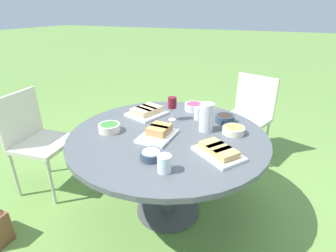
{
  "coord_description": "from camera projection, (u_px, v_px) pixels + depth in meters",
  "views": [
    {
      "loc": [
        -0.68,
        1.55,
        1.52
      ],
      "look_at": [
        0.0,
        0.0,
        0.76
      ],
      "focal_mm": 28.0,
      "sensor_mm": 36.0,
      "label": 1
    }
  ],
  "objects": [
    {
      "name": "platter_bread_main",
      "position": [
        147.0,
        111.0,
        2.2
      ],
      "size": [
        0.33,
        0.35,
        0.07
      ],
      "color": "white",
      "rests_on": "dining_table"
    },
    {
      "name": "bowl_dip_red",
      "position": [
        194.0,
        106.0,
        2.3
      ],
      "size": [
        0.17,
        0.17,
        0.06
      ],
      "color": "silver",
      "rests_on": "dining_table"
    },
    {
      "name": "wine_glass",
      "position": [
        172.0,
        104.0,
        2.05
      ],
      "size": [
        0.07,
        0.07,
        0.19
      ],
      "color": "silver",
      "rests_on": "dining_table"
    },
    {
      "name": "platter_sandwich_side",
      "position": [
        218.0,
        151.0,
        1.59
      ],
      "size": [
        0.36,
        0.33,
        0.06
      ],
      "color": "white",
      "rests_on": "dining_table"
    },
    {
      "name": "cup_water_far",
      "position": [
        199.0,
        113.0,
        2.1
      ],
      "size": [
        0.07,
        0.07,
        0.1
      ],
      "color": "silver",
      "rests_on": "dining_table"
    },
    {
      "name": "bowl_fries",
      "position": [
        233.0,
        130.0,
        1.87
      ],
      "size": [
        0.16,
        0.16,
        0.05
      ],
      "color": "beige",
      "rests_on": "dining_table"
    },
    {
      "name": "bowl_salad",
      "position": [
        109.0,
        127.0,
        1.9
      ],
      "size": [
        0.16,
        0.16,
        0.06
      ],
      "color": "beige",
      "rests_on": "dining_table"
    },
    {
      "name": "chair_near_left",
      "position": [
        34.0,
        135.0,
        2.26
      ],
      "size": [
        0.47,
        0.49,
        0.89
      ],
      "color": "beige",
      "rests_on": "ground_plane"
    },
    {
      "name": "bowl_olives",
      "position": [
        225.0,
        118.0,
        2.05
      ],
      "size": [
        0.15,
        0.15,
        0.06
      ],
      "color": "#334256",
      "rests_on": "dining_table"
    },
    {
      "name": "water_pitcher",
      "position": [
        206.0,
        117.0,
        1.88
      ],
      "size": [
        0.11,
        0.1,
        0.21
      ],
      "color": "silver",
      "rests_on": "dining_table"
    },
    {
      "name": "dining_table",
      "position": [
        168.0,
        144.0,
        1.91
      ],
      "size": [
        1.42,
        1.42,
        0.7
      ],
      "color": "#4C4C51",
      "rests_on": "ground_plane"
    },
    {
      "name": "ground_plane",
      "position": [
        168.0,
        210.0,
        2.17
      ],
      "size": [
        40.0,
        40.0,
        0.0
      ],
      "primitive_type": "plane",
      "color": "#668E42"
    },
    {
      "name": "bowl_dip_cream",
      "position": [
        151.0,
        155.0,
        1.55
      ],
      "size": [
        0.13,
        0.13,
        0.05
      ],
      "color": "#334256",
      "rests_on": "dining_table"
    },
    {
      "name": "platter_charcuterie",
      "position": [
        158.0,
        132.0,
        1.83
      ],
      "size": [
        0.21,
        0.29,
        0.07
      ],
      "color": "white",
      "rests_on": "dining_table"
    },
    {
      "name": "chair_far_back",
      "position": [
        249.0,
        111.0,
        2.78
      ],
      "size": [
        0.56,
        0.54,
        0.89
      ],
      "color": "beige",
      "rests_on": "ground_plane"
    },
    {
      "name": "cup_water_near",
      "position": [
        164.0,
        164.0,
        1.42
      ],
      "size": [
        0.08,
        0.08,
        0.1
      ],
      "color": "silver",
      "rests_on": "dining_table"
    }
  ]
}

